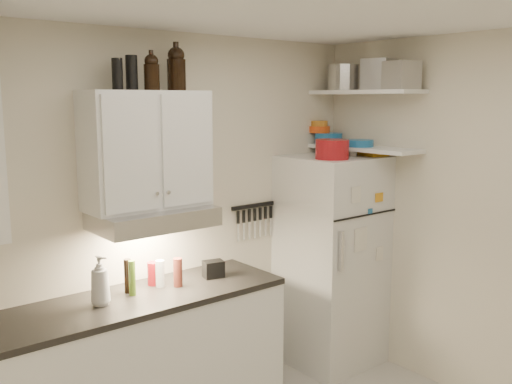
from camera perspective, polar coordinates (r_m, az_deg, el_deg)
ceiling at (r=2.86m, az=7.92°, el=18.53°), size 3.20×3.00×0.02m
back_wall at (r=4.10m, az=-8.13°, el=-2.74°), size 3.20×0.02×2.60m
right_wall at (r=4.23m, az=22.62°, el=-3.00°), size 0.02×3.00×2.60m
base_cabinet at (r=3.87m, az=-12.65°, el=-17.12°), size 2.10×0.60×0.88m
countertop at (r=3.69m, az=-12.91°, el=-10.70°), size 2.10×0.62×0.04m
upper_cabinet at (r=3.72m, az=-10.89°, el=4.16°), size 0.80×0.33×0.75m
range_hood at (r=3.73m, az=-10.21°, el=-2.58°), size 0.76×0.46×0.12m
fridge at (r=4.71m, az=7.53°, el=-6.79°), size 0.70×0.68×1.70m
shelf_hi at (r=4.58m, az=10.88°, el=9.79°), size 0.30×0.95×0.03m
shelf_lo at (r=4.60m, az=10.71°, el=4.31°), size 0.30×0.95×0.03m
knife_strip at (r=4.47m, az=-0.25°, el=-1.38°), size 0.42×0.02×0.03m
dutch_oven at (r=4.32m, az=7.62°, el=4.25°), size 0.32×0.32×0.15m
book_stack at (r=4.64m, az=11.56°, el=4.03°), size 0.21×0.24×0.07m
spice_jar at (r=4.57m, az=9.73°, el=4.13°), size 0.07×0.07×0.09m
stock_pot at (r=4.79m, az=8.93°, el=11.23°), size 0.37×0.37×0.21m
tin_a at (r=4.50m, az=12.21°, el=11.42°), size 0.27×0.26×0.23m
tin_b at (r=4.37m, az=14.34°, el=11.24°), size 0.23×0.23×0.20m
bowl_teal at (r=4.81m, az=7.26°, el=5.33°), size 0.23×0.23×0.09m
bowl_orange at (r=4.85m, az=6.33°, el=6.24°), size 0.18×0.18×0.05m
bowl_yellow at (r=4.85m, az=6.34°, el=6.84°), size 0.14×0.14×0.05m
plates at (r=4.57m, az=10.30°, el=4.82°), size 0.23×0.23×0.06m
growler_a at (r=3.68m, az=-10.40°, el=11.74°), size 0.12×0.12×0.23m
growler_b at (r=3.84m, az=-7.97°, el=12.15°), size 0.14×0.14×0.29m
thermos_a at (r=3.65m, az=-12.33°, el=11.57°), size 0.09×0.09×0.21m
thermos_b at (r=3.59m, az=-13.70°, el=11.38°), size 0.09×0.09×0.19m
soap_bottle at (r=3.58m, az=-15.35°, el=-8.29°), size 0.17×0.17×0.33m
pepper_mill at (r=3.83m, az=-7.83°, el=-7.97°), size 0.07×0.07×0.19m
oil_bottle at (r=3.71m, az=-12.28°, el=-8.41°), size 0.05×0.05×0.23m
vinegar_bottle at (r=3.77m, az=-12.71°, el=-8.19°), size 0.05×0.05×0.22m
clear_bottle at (r=3.85m, az=-9.57°, el=-8.04°), size 0.06×0.06×0.18m
red_jar at (r=3.90m, az=-10.24°, el=-8.03°), size 0.10×0.10×0.15m
caddy at (r=4.01m, az=-4.28°, el=-7.69°), size 0.16×0.13×0.12m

